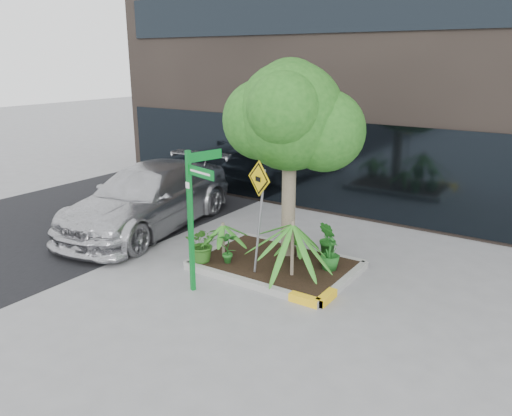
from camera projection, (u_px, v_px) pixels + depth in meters
The scene contains 14 objects.
ground at pixel (260, 271), 10.68m from camera, with size 80.00×80.00×0.00m, color gray.
asphalt_road at pixel (69, 218), 14.13m from camera, with size 7.00×80.00×0.01m, color black.
planter at pixel (276, 264), 10.75m from camera, with size 3.35×2.36×0.15m.
tree at pixel (291, 116), 10.34m from camera, with size 2.92×2.59×4.39m.
palm_front at pixel (293, 224), 9.81m from camera, with size 1.30×1.30×1.44m.
palm_left at pixel (223, 225), 10.93m from camera, with size 0.85×0.85×0.95m.
palm_back at pixel (299, 230), 10.86m from camera, with size 0.74×0.74×0.82m.
parked_car at pixel (148, 197), 13.17m from camera, with size 2.33×5.73×1.66m, color #B8B8BD.
shrub_a at pixel (203, 244), 10.69m from camera, with size 0.73×0.73×0.81m, color #2B611B.
shrub_b at pixel (330, 252), 10.28m from camera, with size 0.42×0.42×0.74m, color #1B5D1D.
shrub_c at pixel (228, 247), 10.62m from camera, with size 0.38×0.38×0.71m, color #20671F.
shrub_d at pixel (328, 239), 10.89m from camera, with size 0.46×0.46×0.84m, color #1D5F1B.
street_sign_post at pixel (194, 206), 9.31m from camera, with size 0.80×0.94×2.77m.
cattle_sign at pixel (259, 198), 9.84m from camera, with size 0.67×0.31×2.32m.
Camera 1 is at (5.38, -8.23, 4.37)m, focal length 35.00 mm.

